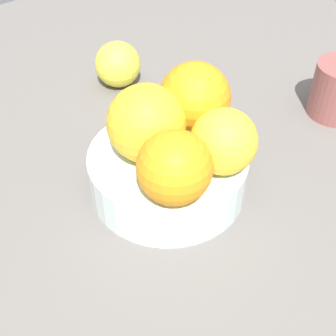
{
  "coord_description": "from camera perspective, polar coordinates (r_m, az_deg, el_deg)",
  "views": [
    {
      "loc": [
        25.53,
        -22.69,
        34.44
      ],
      "look_at": [
        0.0,
        0.0,
        2.81
      ],
      "focal_mm": 48.86,
      "sensor_mm": 36.0,
      "label": 1
    }
  ],
  "objects": [
    {
      "name": "ground_plane",
      "position": [
        0.49,
        0.0,
        -3.26
      ],
      "size": [
        110.0,
        110.0,
        2.0
      ],
      "primitive_type": "cube",
      "color": "#66605B"
    },
    {
      "name": "fruit_bowl",
      "position": [
        0.47,
        0.0,
        -0.53
      ],
      "size": [
        16.12,
        16.12,
        4.68
      ],
      "color": "silver",
      "rests_on": "ground_plane"
    },
    {
      "name": "orange_in_bowl_0",
      "position": [
        0.43,
        -2.72,
        5.58
      ],
      "size": [
        7.56,
        7.56,
        7.56
      ],
      "primitive_type": "sphere",
      "color": "yellow",
      "rests_on": "fruit_bowl"
    },
    {
      "name": "orange_in_bowl_1",
      "position": [
        0.47,
        3.36,
        8.72
      ],
      "size": [
        7.36,
        7.36,
        7.36
      ],
      "primitive_type": "sphere",
      "color": "orange",
      "rests_on": "fruit_bowl"
    },
    {
      "name": "orange_in_bowl_2",
      "position": [
        0.39,
        0.82,
        0.06
      ],
      "size": [
        6.69,
        6.69,
        6.69
      ],
      "primitive_type": "sphere",
      "color": "orange",
      "rests_on": "fruit_bowl"
    },
    {
      "name": "orange_in_bowl_3",
      "position": [
        0.42,
        6.96,
        3.31
      ],
      "size": [
        6.29,
        6.29,
        6.29
      ],
      "primitive_type": "sphere",
      "color": "yellow",
      "rests_on": "fruit_bowl"
    },
    {
      "name": "orange_loose_0",
      "position": [
        0.63,
        -6.28,
        12.73
      ],
      "size": [
        6.13,
        6.13,
        6.13
      ],
      "primitive_type": "sphere",
      "color": "yellow",
      "rests_on": "ground_plane"
    }
  ]
}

